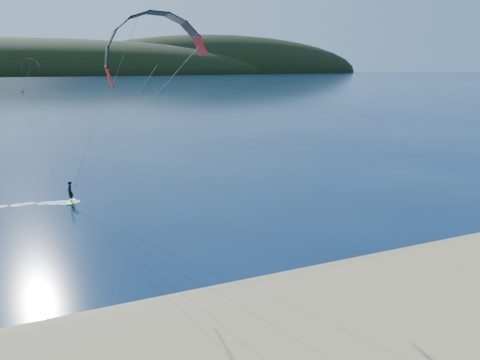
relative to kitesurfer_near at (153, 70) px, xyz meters
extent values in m
plane|color=#08163A|center=(-0.64, -19.57, -12.06)|extent=(1800.00, 1800.00, 0.00)
cube|color=#9A8159|center=(-0.64, -15.07, -12.01)|extent=(220.00, 2.50, 0.10)
ellipsoid|color=black|center=(-50.64, 700.43, -12.06)|extent=(840.00, 280.00, 110.00)
ellipsoid|color=black|center=(259.36, 740.43, -12.06)|extent=(600.00, 240.00, 140.00)
cube|color=#91C116|center=(-7.30, 5.71, -12.00)|extent=(0.80, 1.67, 0.09)
imported|color=black|center=(-7.30, 5.71, -10.98)|extent=(0.60, 0.80, 1.97)
cylinder|color=gray|center=(-3.30, 2.58, -5.12)|extent=(0.02, 0.02, 14.34)
cube|color=#91C116|center=(-28.30, 184.22, -12.01)|extent=(1.34, 1.18, 0.08)
imported|color=black|center=(-28.30, 184.22, -11.14)|extent=(1.03, 1.00, 1.68)
cylinder|color=gray|center=(-25.80, 180.96, -5.40)|extent=(0.02, 0.02, 13.16)
camera|label=1|loc=(-5.99, -34.04, 0.25)|focal=30.65mm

